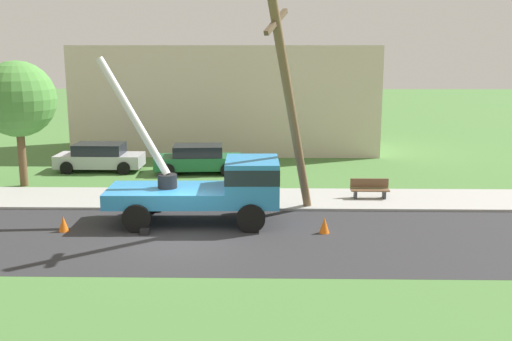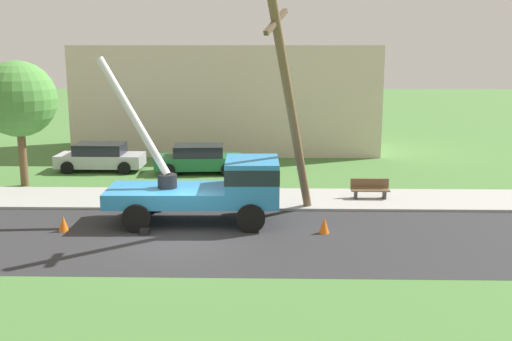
% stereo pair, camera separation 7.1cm
% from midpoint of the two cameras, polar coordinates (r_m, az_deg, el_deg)
% --- Properties ---
extents(ground_plane, '(120.00, 120.00, 0.00)m').
position_cam_midpoint_polar(ground_plane, '(32.12, -4.29, 0.26)').
color(ground_plane, '#477538').
extents(road_asphalt, '(80.00, 7.02, 0.01)m').
position_cam_midpoint_polar(road_asphalt, '(20.58, -7.43, -6.38)').
color(road_asphalt, '#2B2B2D').
rests_on(road_asphalt, ground).
extents(sidewalk_strip, '(80.00, 3.44, 0.10)m').
position_cam_midpoint_polar(sidewalk_strip, '(25.55, -5.71, -2.65)').
color(sidewalk_strip, '#9E9E99').
rests_on(sidewalk_strip, ground).
extents(utility_truck, '(6.82, 3.21, 5.98)m').
position_cam_midpoint_polar(utility_truck, '(21.94, -3.85, -1.36)').
color(utility_truck, '#2D84C6').
rests_on(utility_truck, ground).
extents(leaning_utility_pole, '(1.98, 4.15, 8.25)m').
position_cam_midpoint_polar(leaning_utility_pole, '(21.70, 3.21, 5.99)').
color(leaning_utility_pole, brown).
rests_on(leaning_utility_pole, ground).
extents(traffic_cone_ahead, '(0.36, 0.36, 0.56)m').
position_cam_midpoint_polar(traffic_cone_ahead, '(21.02, 6.39, -5.18)').
color(traffic_cone_ahead, orange).
rests_on(traffic_cone_ahead, ground).
extents(traffic_cone_behind, '(0.36, 0.36, 0.56)m').
position_cam_midpoint_polar(traffic_cone_behind, '(22.13, -17.85, -4.82)').
color(traffic_cone_behind, orange).
rests_on(traffic_cone_behind, ground).
extents(parked_sedan_silver, '(4.41, 2.04, 1.42)m').
position_cam_midpoint_polar(parked_sedan_silver, '(32.23, -14.63, 1.23)').
color(parked_sedan_silver, '#B7B7BF').
rests_on(parked_sedan_silver, ground).
extents(parked_sedan_green, '(4.52, 2.24, 1.42)m').
position_cam_midpoint_polar(parked_sedan_green, '(30.83, -5.56, 1.10)').
color(parked_sedan_green, '#1E6638').
rests_on(parked_sedan_green, ground).
extents(park_bench, '(1.60, 0.45, 0.90)m').
position_cam_midpoint_polar(park_bench, '(25.69, 10.63, -1.77)').
color(park_bench, brown).
rests_on(park_bench, ground).
extents(roadside_tree_near, '(3.43, 3.43, 5.74)m').
position_cam_midpoint_polar(roadside_tree_near, '(29.35, -21.70, 6.27)').
color(roadside_tree_near, brown).
rests_on(roadside_tree_near, ground).
extents(lowrise_building_backdrop, '(18.00, 6.00, 6.40)m').
position_cam_midpoint_polar(lowrise_building_backdrop, '(37.55, -2.78, 6.87)').
color(lowrise_building_backdrop, beige).
rests_on(lowrise_building_backdrop, ground).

